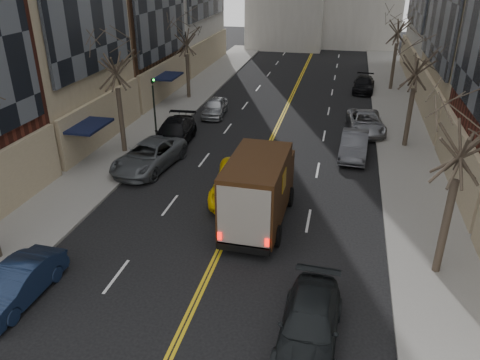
{
  "coord_description": "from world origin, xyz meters",
  "views": [
    {
      "loc": [
        4.57,
        -5.54,
        11.39
      ],
      "look_at": [
        0.33,
        13.19,
        2.2
      ],
      "focal_mm": 35.0,
      "sensor_mm": 36.0,
      "label": 1
    }
  ],
  "objects_px": {
    "ups_truck": "(259,190)",
    "taxi": "(239,182)",
    "pedestrian": "(262,194)",
    "observer_sedan": "(309,324)"
  },
  "relations": [
    {
      "from": "ups_truck",
      "to": "pedestrian",
      "type": "distance_m",
      "value": 1.41
    },
    {
      "from": "ups_truck",
      "to": "pedestrian",
      "type": "bearing_deg",
      "value": 92.94
    },
    {
      "from": "ups_truck",
      "to": "taxi",
      "type": "height_order",
      "value": "ups_truck"
    },
    {
      "from": "taxi",
      "to": "ups_truck",
      "type": "bearing_deg",
      "value": -64.96
    },
    {
      "from": "observer_sedan",
      "to": "pedestrian",
      "type": "relative_size",
      "value": 2.56
    },
    {
      "from": "ups_truck",
      "to": "taxi",
      "type": "distance_m",
      "value": 3.07
    },
    {
      "from": "ups_truck",
      "to": "pedestrian",
      "type": "height_order",
      "value": "ups_truck"
    },
    {
      "from": "observer_sedan",
      "to": "pedestrian",
      "type": "distance_m",
      "value": 8.74
    },
    {
      "from": "taxi",
      "to": "pedestrian",
      "type": "height_order",
      "value": "pedestrian"
    },
    {
      "from": "taxi",
      "to": "pedestrian",
      "type": "bearing_deg",
      "value": -48.54
    }
  ]
}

